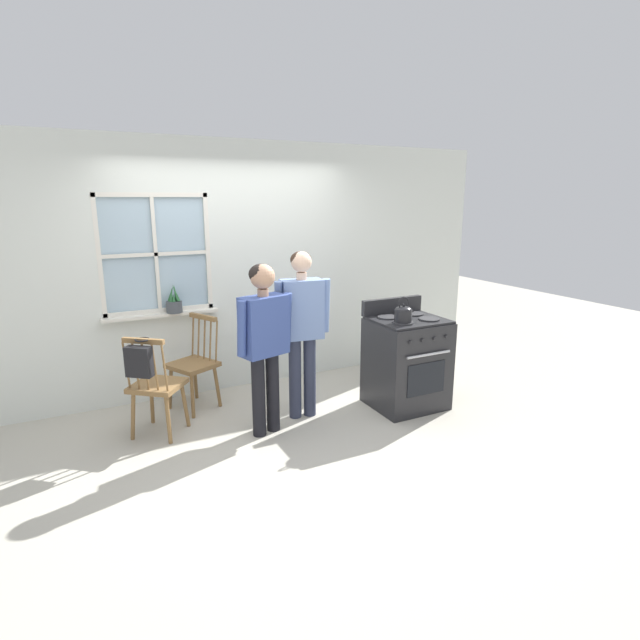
{
  "coord_description": "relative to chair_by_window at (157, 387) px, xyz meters",
  "views": [
    {
      "loc": [
        -1.57,
        -3.86,
        2.1
      ],
      "look_at": [
        0.44,
        0.14,
        1.0
      ],
      "focal_mm": 28.0,
      "sensor_mm": 36.0,
      "label": 1
    }
  ],
  "objects": [
    {
      "name": "ground_plane",
      "position": [
        1.0,
        -0.54,
        -0.45
      ],
      "size": [
        16.0,
        16.0,
        0.0
      ],
      "primitive_type": "plane",
      "color": "#B2AD9E"
    },
    {
      "name": "wall_back",
      "position": [
        1.05,
        0.86,
        0.88
      ],
      "size": [
        6.4,
        0.16,
        2.7
      ],
      "color": "silver",
      "rests_on": "ground_plane"
    },
    {
      "name": "chair_by_window",
      "position": [
        0.0,
        0.0,
        0.0
      ],
      "size": [
        0.58,
        0.57,
        0.95
      ],
      "rotation": [
        0.0,
        0.0,
        2.47
      ],
      "color": "olive",
      "rests_on": "ground_plane"
    },
    {
      "name": "chair_near_wall",
      "position": [
        0.44,
        0.45,
        0.0
      ],
      "size": [
        0.55,
        0.56,
        0.95
      ],
      "rotation": [
        0.0,
        0.0,
        -1.1
      ],
      "color": "olive",
      "rests_on": "ground_plane"
    },
    {
      "name": "person_elderly_left",
      "position": [
        0.88,
        -0.41,
        0.5
      ],
      "size": [
        0.57,
        0.31,
        1.56
      ],
      "rotation": [
        0.0,
        0.0,
        0.28
      ],
      "color": "black",
      "rests_on": "ground_plane"
    },
    {
      "name": "person_teen_center",
      "position": [
        1.33,
        -0.23,
        0.52
      ],
      "size": [
        0.55,
        0.26,
        1.62
      ],
      "rotation": [
        0.0,
        0.0,
        -0.13
      ],
      "color": "#2D3347",
      "rests_on": "ground_plane"
    },
    {
      "name": "stove",
      "position": [
        2.39,
        -0.47,
        0.02
      ],
      "size": [
        0.71,
        0.68,
        1.08
      ],
      "color": "#232326",
      "rests_on": "ground_plane"
    },
    {
      "name": "kettle",
      "position": [
        2.23,
        -0.6,
        0.57
      ],
      "size": [
        0.21,
        0.17,
        0.25
      ],
      "color": "black",
      "rests_on": "stove"
    },
    {
      "name": "potted_plant",
      "position": [
        0.34,
        0.77,
        0.58
      ],
      "size": [
        0.16,
        0.16,
        0.3
      ],
      "color": "#42474C",
      "rests_on": "wall_back"
    },
    {
      "name": "handbag",
      "position": [
        -0.15,
        -0.18,
        0.32
      ],
      "size": [
        0.25,
        0.25,
        0.31
      ],
      "color": "black",
      "rests_on": "chair_by_window"
    }
  ]
}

